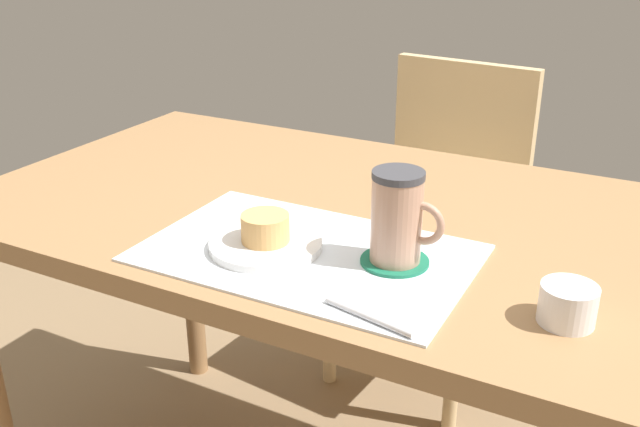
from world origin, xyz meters
TOP-DOWN VIEW (x-y plane):
  - dining_table at (0.00, 0.00)m, footprint 1.40×0.73m
  - wooden_chair at (-0.10, 0.67)m, footprint 0.46×0.46m
  - placemat at (-0.02, -0.18)m, footprint 0.48×0.30m
  - pastry_plate at (-0.08, -0.20)m, footprint 0.17×0.17m
  - pastry at (-0.08, -0.20)m, footprint 0.07×0.07m
  - coffee_coaster at (0.10, -0.16)m, footprint 0.10×0.10m
  - coffee_mug at (0.11, -0.16)m, footprint 0.11×0.07m
  - teaspoon at (0.13, -0.31)m, footprint 0.13×0.04m
  - sugar_bowl at (0.35, -0.20)m, footprint 0.07×0.07m

SIDE VIEW (x-z plane):
  - wooden_chair at x=-0.10m, z-range 0.05..0.88m
  - dining_table at x=0.00m, z-range 0.29..1.01m
  - placemat at x=-0.02m, z-range 0.72..0.73m
  - coffee_coaster at x=0.10m, z-range 0.73..0.73m
  - teaspoon at x=0.13m, z-range 0.73..0.74m
  - pastry_plate at x=-0.08m, z-range 0.73..0.74m
  - sugar_bowl at x=0.35m, z-range 0.72..0.77m
  - pastry at x=-0.08m, z-range 0.74..0.78m
  - coffee_mug at x=0.11m, z-range 0.73..0.87m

